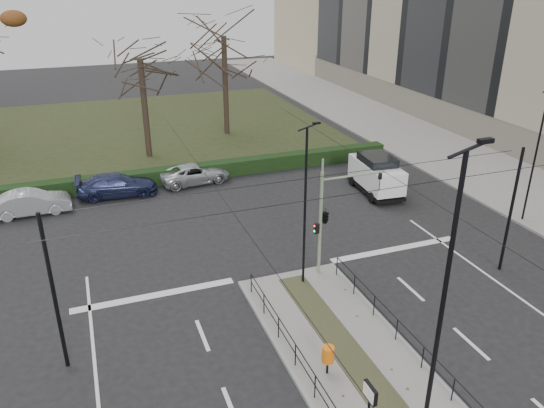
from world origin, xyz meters
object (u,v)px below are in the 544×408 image
Objects in this scene: traffic_light at (327,215)px; bare_tree_center at (224,43)px; parked_car_third at (117,185)px; litter_bin at (328,355)px; bare_tree_near at (141,66)px; info_panel at (369,400)px; streetlamp_median_far at (305,206)px; streetlamp_sidewalk at (536,155)px; parked_car_second at (31,203)px; white_van at (376,173)px; streetlamp_median_near at (443,306)px; parked_car_fourth at (195,174)px.

bare_tree_center is (2.03, 23.62, 4.52)m from traffic_light.
parked_car_third is at bearing -133.29° from bare_tree_center.
parked_car_third is at bearing 105.33° from litter_bin.
bare_tree_near is at bearing -151.97° from bare_tree_center.
info_panel is 9.34m from streetlamp_median_far.
traffic_light is 0.52× the size of bare_tree_near.
streetlamp_sidewalk is at bearing 25.37° from litter_bin.
streetlamp_median_far is 17.26m from parked_car_second.
white_van is (-5.58, 6.60, -2.65)m from streetlamp_sidewalk.
streetlamp_sidewalk is at bearing 37.55° from streetlamp_median_near.
bare_tree_center reaches higher than parked_car_second.
white_van is (10.11, 14.04, 0.34)m from litter_bin.
parked_car_third is at bearing 150.85° from streetlamp_sidewalk.
bare_tree_center reaches higher than streetlamp_median_far.
litter_bin is 19.61m from parked_car_fourth.
traffic_light reaches higher than info_panel.
traffic_light is 0.67× the size of streetlamp_sidewalk.
parked_car_third is 16.17m from white_van.
streetlamp_sidewalk reaches higher than parked_car_second.
parked_car_second reaches higher than litter_bin.
white_van is at bearing -103.46° from parked_car_second.
parked_car_third is at bearing 116.94° from streetlamp_median_far.
streetlamp_median_near is at bearing 177.98° from parked_car_fourth.
info_panel is 33.92m from bare_tree_center.
bare_tree_center is at bearing -32.72° from parked_car_fourth.
bare_tree_near is (-5.12, 19.82, 3.71)m from traffic_light.
streetlamp_sidewalk is 1.72× the size of parked_car_second.
bare_tree_near reaches higher than parked_car_fourth.
traffic_light is 0.68× the size of streetlamp_median_far.
streetlamp_sidewalk is at bearing 33.68° from info_panel.
streetlamp_median_near is (1.50, -3.47, 3.89)m from litter_bin.
bare_tree_center is at bearing 85.09° from traffic_light.
streetlamp_median_near reaches higher than streetlamp_median_far.
streetlamp_median_near is 0.86× the size of bare_tree_center.
bare_tree_near reaches higher than streetlamp_median_far.
streetlamp_median_near reaches higher than streetlamp_sidewalk.
bare_tree_center is 1.12× the size of bare_tree_near.
streetlamp_median_far is 15.36m from parked_car_third.
litter_bin is at bearing -160.81° from parked_car_third.
litter_bin is at bearing -84.95° from bare_tree_near.
streetlamp_median_far is at bearing -135.69° from white_van.
parked_car_second is (-11.69, 12.30, -3.13)m from streetlamp_median_far.
streetlamp_median_near is at bearing -82.67° from bare_tree_near.
parked_car_second is 0.92× the size of white_van.
streetlamp_median_near is 1.24× the size of streetlamp_sidewalk.
streetlamp_median_far is 20.87m from bare_tree_near.
parked_car_third reaches higher than litter_bin.
white_van is at bearing -71.59° from bare_tree_center.
white_van is at bearing -104.42° from parked_car_third.
parked_car_third is at bearing 102.36° from info_panel.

